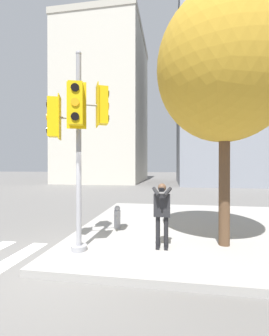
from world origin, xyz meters
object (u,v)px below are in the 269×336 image
(person_photographer, at_px, (162,209))
(fire_hydrant, at_px, (117,217))
(traffic_signal_pole, at_px, (78,121))
(street_tree, at_px, (225,68))

(person_photographer, relative_size, fire_hydrant, 2.17)
(traffic_signal_pole, distance_m, fire_hydrant, 3.43)
(person_photographer, bearing_deg, traffic_signal_pole, -166.58)
(street_tree, bearing_deg, fire_hydrant, 160.24)
(person_photographer, distance_m, street_tree, 3.90)
(traffic_signal_pole, bearing_deg, person_photographer, 13.42)
(street_tree, bearing_deg, traffic_signal_pole, -165.38)
(traffic_signal_pole, xyz_separation_m, street_tree, (3.53, 0.92, 1.40))
(person_photographer, height_order, street_tree, street_tree)
(street_tree, relative_size, fire_hydrant, 8.76)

